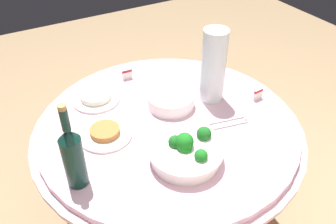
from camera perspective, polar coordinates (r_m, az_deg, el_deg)
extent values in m
cylinder|color=maroon|center=(1.79, 0.00, -11.35)|extent=(1.01, 1.01, 0.69)
cylinder|color=#E0B2C6|center=(1.54, 0.00, -2.65)|extent=(1.16, 1.16, 0.02)
cylinder|color=#E0B2C6|center=(1.53, 0.00, -1.93)|extent=(1.10, 1.10, 0.03)
cylinder|color=white|center=(1.33, 2.81, -6.97)|extent=(0.26, 0.26, 0.05)
cylinder|color=white|center=(1.31, 2.85, -6.00)|extent=(0.28, 0.28, 0.01)
sphere|color=#196F1E|center=(1.26, 5.32, -7.00)|extent=(0.05, 0.05, 0.05)
sphere|color=#19741E|center=(1.29, 2.69, -4.77)|extent=(0.07, 0.07, 0.07)
sphere|color=#19781E|center=(1.29, 2.53, -5.35)|extent=(0.05, 0.05, 0.05)
sphere|color=#19601E|center=(1.35, 5.80, -3.50)|extent=(0.06, 0.06, 0.06)
sphere|color=#19801E|center=(1.29, 2.88, -5.80)|extent=(0.05, 0.05, 0.05)
sphere|color=#195E1E|center=(1.31, 1.15, -4.84)|extent=(0.05, 0.05, 0.05)
cylinder|color=white|center=(1.61, 0.45, 1.19)|extent=(0.21, 0.21, 0.01)
cylinder|color=white|center=(1.60, 0.46, 1.47)|extent=(0.21, 0.21, 0.01)
cylinder|color=white|center=(1.59, 0.46, 1.77)|extent=(0.21, 0.21, 0.01)
cylinder|color=white|center=(1.59, 0.46, 2.06)|extent=(0.21, 0.21, 0.01)
cylinder|color=white|center=(1.58, 0.46, 2.35)|extent=(0.21, 0.21, 0.01)
cylinder|color=white|center=(1.58, 0.46, 2.65)|extent=(0.21, 0.21, 0.01)
cylinder|color=#0E2E27|center=(1.24, -14.83, -7.74)|extent=(0.07, 0.07, 0.20)
cone|color=#0E2E27|center=(1.16, -15.75, -3.55)|extent=(0.07, 0.07, 0.04)
cylinder|color=#0E2E27|center=(1.12, -16.26, -1.24)|extent=(0.03, 0.03, 0.08)
cylinder|color=#B2844C|center=(1.10, -16.68, 0.72)|extent=(0.03, 0.03, 0.02)
cylinder|color=silver|center=(1.58, 7.30, 7.35)|extent=(0.11, 0.11, 0.34)
sphere|color=#E5B26B|center=(1.64, 6.35, 3.24)|extent=(0.06, 0.06, 0.06)
sphere|color=#E5B26B|center=(1.64, 7.62, 3.23)|extent=(0.06, 0.06, 0.06)
sphere|color=#E5B26B|center=(1.67, 6.89, 3.84)|extent=(0.06, 0.06, 0.06)
sphere|color=#72C64C|center=(1.60, 6.83, 4.64)|extent=(0.06, 0.06, 0.06)
sphere|color=#72C64C|center=(1.62, 7.82, 5.02)|extent=(0.06, 0.06, 0.06)
sphere|color=#72C64C|center=(1.63, 6.62, 5.33)|extent=(0.06, 0.06, 0.06)
sphere|color=red|center=(1.57, 7.43, 6.22)|extent=(0.06, 0.06, 0.06)
sphere|color=red|center=(1.61, 7.78, 6.84)|extent=(0.06, 0.06, 0.06)
sphere|color=red|center=(1.60, 6.51, 6.76)|extent=(0.06, 0.06, 0.06)
cylinder|color=silver|center=(1.51, 10.03, -2.12)|extent=(0.16, 0.04, 0.01)
cylinder|color=silver|center=(1.54, 9.45, -1.31)|extent=(0.16, 0.04, 0.01)
sphere|color=silver|center=(1.56, 12.37, -1.13)|extent=(0.01, 0.01, 0.01)
cylinder|color=white|center=(1.47, -10.04, -3.56)|extent=(0.22, 0.22, 0.01)
cylinder|color=#B77038|center=(1.46, -10.11, -3.02)|extent=(0.12, 0.12, 0.02)
cylinder|color=white|center=(1.67, -11.48, 2.07)|extent=(0.22, 0.22, 0.01)
cylinder|color=white|center=(1.66, -11.56, 2.61)|extent=(0.14, 0.14, 0.03)
cube|color=white|center=(1.69, 14.28, 2.79)|extent=(0.05, 0.01, 0.05)
cube|color=maroon|center=(1.68, 14.37, 3.28)|extent=(0.05, 0.01, 0.01)
cube|color=white|center=(1.79, -6.58, 6.05)|extent=(0.05, 0.01, 0.05)
cube|color=maroon|center=(1.78, -6.62, 6.53)|extent=(0.05, 0.01, 0.01)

